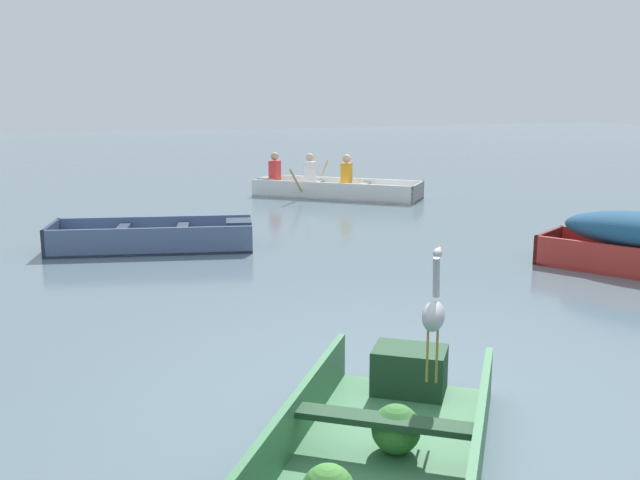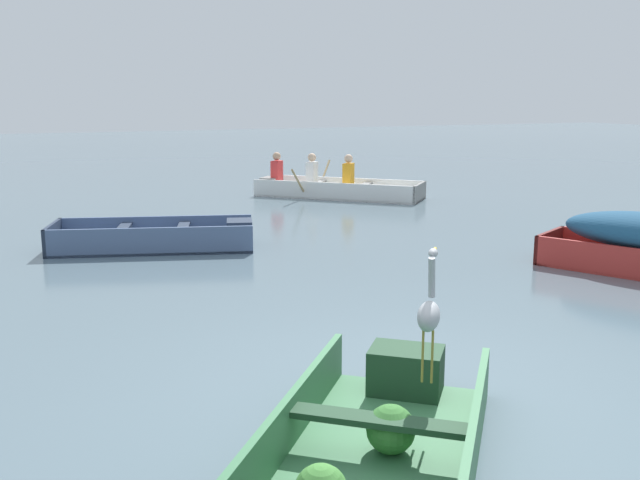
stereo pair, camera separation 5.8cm
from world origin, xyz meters
TOP-DOWN VIEW (x-y plane):
  - ground_plane at (0.00, 0.00)m, footprint 80.00×80.00m
  - dinghy_green_foreground at (-0.87, -1.07)m, footprint 3.04×3.35m
  - skiff_slate_blue_near_moored at (-0.58, 5.85)m, footprint 2.98×1.75m
  - rowboat_white_with_crew at (3.73, 9.74)m, footprint 3.28×3.20m
  - heron_on_dinghy at (-0.15, -0.55)m, footprint 0.34×0.41m

SIDE VIEW (x-z plane):
  - ground_plane at x=0.00m, z-range 0.00..0.00m
  - dinghy_green_foreground at x=-0.87m, z-range -0.05..0.32m
  - skiff_slate_blue_near_moored at x=-0.58m, z-range -0.06..0.33m
  - rowboat_white_with_crew at x=3.73m, z-range -0.25..0.68m
  - heron_on_dinghy at x=-0.15m, z-range 0.42..1.26m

